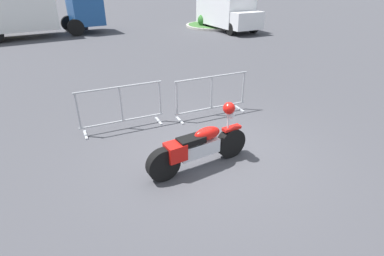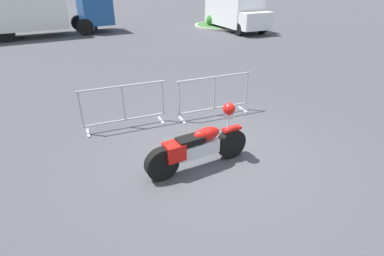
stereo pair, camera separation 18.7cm
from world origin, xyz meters
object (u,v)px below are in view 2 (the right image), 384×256
at_px(crowd_barrier_near, 124,106).
at_px(box_truck, 34,7).
at_px(parked_car_yellow, 21,16).
at_px(crowd_barrier_far, 214,96).
at_px(pedestrian, 94,15).
at_px(motorcycle, 198,146).
at_px(delivery_van, 235,10).

distance_m(crowd_barrier_near, box_truck, 14.09).
xyz_separation_m(box_truck, parked_car_yellow, (-1.63, 4.34, -0.92)).
bearing_deg(crowd_barrier_far, pedestrian, 99.69).
bearing_deg(crowd_barrier_far, box_truck, 113.23).
bearing_deg(pedestrian, motorcycle, 130.90).
bearing_deg(box_truck, pedestrian, 14.59).
height_order(motorcycle, parked_car_yellow, parked_car_yellow).
xyz_separation_m(delivery_van, parked_car_yellow, (-13.63, 5.76, -0.53)).
distance_m(box_truck, parked_car_yellow, 4.73).
bearing_deg(box_truck, crowd_barrier_far, -78.64).
distance_m(crowd_barrier_near, pedestrian, 15.22).
bearing_deg(parked_car_yellow, crowd_barrier_near, -172.90).
xyz_separation_m(crowd_barrier_far, box_truck, (-5.84, 13.60, 1.08)).
height_order(crowd_barrier_far, box_truck, box_truck).
distance_m(motorcycle, box_truck, 16.46).
height_order(delivery_van, parked_car_yellow, delivery_van).
height_order(motorcycle, box_truck, box_truck).
distance_m(delivery_van, parked_car_yellow, 14.80).
xyz_separation_m(crowd_barrier_near, pedestrian, (-0.30, 15.21, 0.37)).
bearing_deg(pedestrian, crowd_barrier_near, 127.26).
bearing_deg(delivery_van, motorcycle, -34.99).
xyz_separation_m(crowd_barrier_far, pedestrian, (-2.60, 15.21, 0.37)).
distance_m(motorcycle, parked_car_yellow, 21.04).
distance_m(crowd_barrier_near, parked_car_yellow, 18.67).
xyz_separation_m(crowd_barrier_near, crowd_barrier_far, (2.30, 0.00, 0.00)).
relative_size(motorcycle, box_truck, 0.27).
relative_size(box_truck, delivery_van, 1.53).
height_order(motorcycle, crowd_barrier_near, motorcycle).
bearing_deg(pedestrian, parked_car_yellow, 6.85).
relative_size(motorcycle, crowd_barrier_far, 1.05).
distance_m(motorcycle, pedestrian, 17.41).
relative_size(crowd_barrier_far, box_truck, 0.25).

